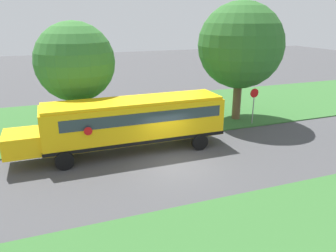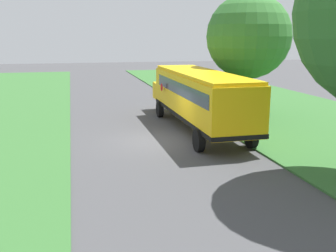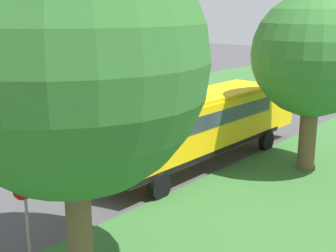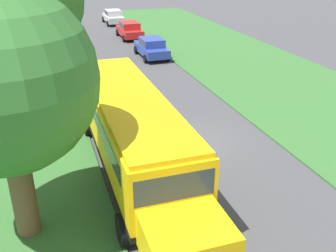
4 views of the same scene
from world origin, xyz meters
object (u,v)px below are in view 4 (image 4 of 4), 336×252
Objects in this scene: car_red_middle at (130,29)px; stop_sign at (61,67)px; school_bus at (132,128)px; car_blue_nearest at (152,47)px; car_silver_furthest at (113,16)px; oak_tree_beside_bus at (9,82)px.

stop_sign is at bearing -117.21° from car_red_middle.
car_red_middle is at bearing 77.06° from school_bus.
school_bus reaches higher than stop_sign.
school_bus reaches higher than car_blue_nearest.
school_bus reaches higher than car_silver_furthest.
car_silver_furthest is at bearing 80.24° from school_bus.
car_red_middle is at bearing 62.79° from stop_sign.
car_blue_nearest is at bearing 63.85° from oak_tree_beside_bus.
stop_sign is at bearing -108.19° from car_silver_furthest.
school_bus is 17.54m from car_blue_nearest.
oak_tree_beside_bus is at bearing -147.37° from school_bus.
car_red_middle and car_silver_furthest have the same top height.
car_blue_nearest is at bearing 42.58° from stop_sign.
car_red_middle is 16.21m from stop_sign.
school_bus is 4.53× the size of stop_sign.
car_red_middle is at bearing 70.66° from oak_tree_beside_bus.
oak_tree_beside_bus reaches higher than car_blue_nearest.
oak_tree_beside_bus is at bearing -116.15° from car_blue_nearest.
stop_sign reaches higher than car_blue_nearest.
car_blue_nearest is 0.59× the size of oak_tree_beside_bus.
car_red_middle is 1.61× the size of stop_sign.
car_silver_furthest is 1.61× the size of stop_sign.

